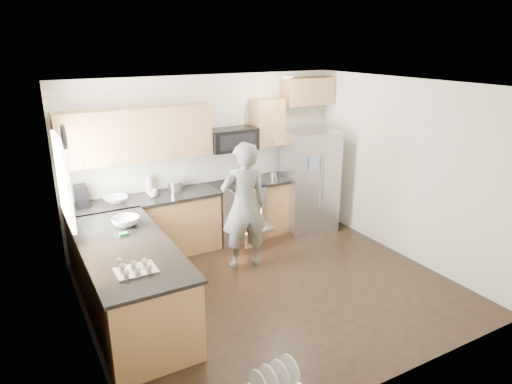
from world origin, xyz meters
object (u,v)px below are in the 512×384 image
stove_range (236,198)px  dish_rack (274,384)px  refrigerator (310,181)px  person (244,206)px

stove_range → dish_rack: (-1.28, -3.29, -0.59)m
stove_range → dish_rack: bearing=-111.2°
stove_range → dish_rack: 3.58m
refrigerator → person: size_ratio=0.93×
refrigerator → dish_rack: (-2.54, -3.05, -0.76)m
person → dish_rack: bearing=76.2°
refrigerator → dish_rack: bearing=-119.8°
refrigerator → dish_rack: refrigerator is taller
person → dish_rack: person is taller
stove_range → dish_rack: stove_range is taller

